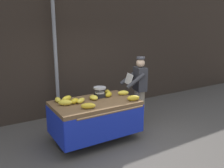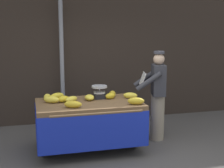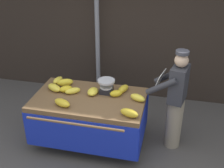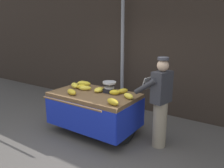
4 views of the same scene
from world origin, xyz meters
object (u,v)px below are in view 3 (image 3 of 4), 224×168
object	(u,v)px
banana_bunch_8	(123,89)
banana_bunch_9	(138,98)
banana_cart	(89,109)
banana_bunch_5	(66,89)
banana_bunch_4	(62,103)
banana_bunch_6	(73,91)
banana_bunch_7	(65,82)
vendor_person	(176,100)
street_pole	(97,21)
banana_bunch_0	(58,80)
banana_bunch_1	(93,91)
weighing_scale	(106,86)
banana_bunch_2	(129,113)
banana_bunch_10	(116,93)
banana_bunch_3	(54,88)

from	to	relation	value
banana_bunch_8	banana_bunch_9	distance (m)	0.37
banana_cart	banana_bunch_5	bearing A→B (deg)	167.62
banana_bunch_4	banana_bunch_5	distance (m)	0.44
banana_bunch_6	banana_bunch_7	size ratio (longest dim) A/B	0.93
banana_cart	banana_bunch_5	xyz separation A→B (m)	(-0.42, 0.09, 0.28)
banana_bunch_4	vendor_person	distance (m)	1.77
banana_bunch_8	street_pole	bearing A→B (deg)	121.86
street_pole	banana_bunch_9	size ratio (longest dim) A/B	13.17
banana_bunch_0	banana_bunch_7	xyz separation A→B (m)	(0.17, -0.08, 0.01)
banana_bunch_9	vendor_person	xyz separation A→B (m)	(0.58, 0.15, -0.06)
vendor_person	banana_bunch_1	bearing A→B (deg)	-175.10
street_pole	banana_bunch_5	xyz separation A→B (m)	(-0.13, -1.49, -0.74)
banana_bunch_0	vendor_person	world-z (taller)	vendor_person
weighing_scale	banana_bunch_0	size ratio (longest dim) A/B	1.21
vendor_person	banana_bunch_2	bearing A→B (deg)	-135.87
banana_bunch_2	banana_bunch_10	bearing A→B (deg)	120.69
weighing_scale	banana_bunch_2	xyz separation A→B (m)	(0.49, -0.60, -0.06)
banana_bunch_0	banana_bunch_1	distance (m)	0.76
banana_bunch_9	banana_bunch_1	bearing A→B (deg)	176.87
street_pole	banana_cart	bearing A→B (deg)	-79.59
banana_bunch_3	banana_bunch_9	xyz separation A→B (m)	(1.40, -0.01, -0.00)
weighing_scale	banana_bunch_7	xyz separation A→B (m)	(-0.75, 0.08, -0.06)
street_pole	banana_bunch_6	size ratio (longest dim) A/B	12.99
banana_bunch_6	banana_bunch_2	bearing A→B (deg)	-23.73
street_pole	banana_bunch_1	world-z (taller)	street_pole
street_pole	banana_bunch_5	world-z (taller)	street_pole
banana_bunch_0	banana_bunch_6	world-z (taller)	banana_bunch_6
banana_bunch_7	banana_bunch_10	bearing A→B (deg)	-9.86
banana_bunch_10	vendor_person	distance (m)	0.95
banana_bunch_7	banana_bunch_9	bearing A→B (deg)	-9.61
banana_bunch_5	banana_bunch_9	world-z (taller)	banana_bunch_5
banana_bunch_9	banana_bunch_7	bearing A→B (deg)	170.39
banana_bunch_8	banana_bunch_10	size ratio (longest dim) A/B	1.26
banana_bunch_5	banana_bunch_6	size ratio (longest dim) A/B	0.83
banana_cart	banana_bunch_8	world-z (taller)	banana_bunch_8
banana_bunch_0	banana_bunch_5	size ratio (longest dim) A/B	1.08
banana_bunch_10	banana_bunch_9	bearing A→B (deg)	-8.96
banana_bunch_9	vendor_person	distance (m)	0.61
banana_bunch_7	banana_bunch_8	world-z (taller)	banana_bunch_7
banana_cart	weighing_scale	distance (m)	0.47
banana_bunch_2	banana_bunch_6	size ratio (longest dim) A/B	1.07
banana_bunch_1	banana_bunch_2	xyz separation A→B (m)	(0.69, -0.50, 0.01)
banana_bunch_8	banana_bunch_10	distance (m)	0.20
street_pole	banana_bunch_9	distance (m)	1.99
banana_bunch_5	banana_bunch_0	bearing A→B (deg)	132.72
banana_bunch_2	banana_bunch_7	bearing A→B (deg)	151.23
banana_bunch_4	banana_bunch_10	bearing A→B (deg)	32.73
street_pole	banana_cart	xyz separation A→B (m)	(0.29, -1.58, -1.02)
banana_bunch_2	vendor_person	xyz separation A→B (m)	(0.64, 0.62, -0.07)
banana_bunch_4	banana_bunch_5	bearing A→B (deg)	103.88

